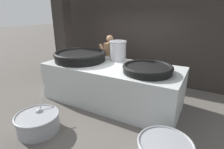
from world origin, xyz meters
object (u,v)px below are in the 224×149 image
cook (110,57)px  prep_bowl_vegetables (38,122)px  giant_wok_far (148,69)px  stock_pot (118,50)px  giant_wok_near (80,56)px

cook → prep_bowl_vegetables: bearing=98.1°
cook → prep_bowl_vegetables: (0.09, -3.18, -0.69)m
giant_wok_far → stock_pot: stock_pot is taller
giant_wok_far → cook: size_ratio=0.70×
stock_pot → cook: cook is taller
giant_wok_far → stock_pot: 1.33m
stock_pot → prep_bowl_vegetables: bearing=-103.4°
giant_wok_near → stock_pot: bearing=31.5°
giant_wok_far → stock_pot: bearing=149.1°
prep_bowl_vegetables → giant_wok_near: bearing=100.1°
giant_wok_near → stock_pot: (0.93, 0.57, 0.15)m
prep_bowl_vegetables → cook: bearing=91.6°
giant_wok_far → cook: bearing=142.7°
stock_pot → giant_wok_far: bearing=-30.9°
giant_wok_far → cook: (-1.80, 1.37, -0.25)m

